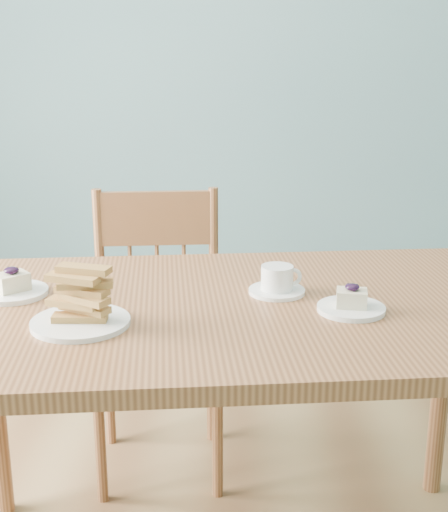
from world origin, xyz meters
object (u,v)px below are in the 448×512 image
at_px(cheesecake_plate_far, 13,288).
at_px(dining_table, 236,334).
at_px(dining_chair, 158,333).
at_px(coffee_cup, 278,282).
at_px(cheesecake_plate_near, 351,304).
at_px(biscotti_plate, 79,306).

bearing_deg(cheesecake_plate_far, dining_table, -4.39).
bearing_deg(dining_table, dining_chair, 108.10).
bearing_deg(cheesecake_plate_far, coffee_cup, 3.19).
distance_m(dining_table, cheesecake_plate_near, 0.28).
bearing_deg(cheesecake_plate_near, biscotti_plate, -170.19).
height_order(dining_table, dining_chair, dining_chair).
relative_size(dining_chair, cheesecake_plate_near, 5.92).
bearing_deg(dining_chair, biscotti_plate, -101.90).
xyz_separation_m(dining_table, cheesecake_plate_near, (0.26, -0.04, 0.09)).
xyz_separation_m(cheesecake_plate_near, cheesecake_plate_far, (-0.79, 0.08, 0.00)).
bearing_deg(cheesecake_plate_far, biscotti_plate, -42.00).
relative_size(dining_chair, cheesecake_plate_far, 5.47).
bearing_deg(dining_table, cheesecake_plate_near, -15.75).
relative_size(dining_table, biscotti_plate, 7.21).
height_order(coffee_cup, biscotti_plate, biscotti_plate).
bearing_deg(coffee_cup, cheesecake_plate_far, 172.97).
bearing_deg(dining_chair, cheesecake_plate_far, -124.07).
relative_size(cheesecake_plate_near, cheesecake_plate_far, 0.93).
xyz_separation_m(coffee_cup, biscotti_plate, (-0.42, -0.22, 0.02)).
bearing_deg(cheesecake_plate_far, cheesecake_plate_near, -5.90).
xyz_separation_m(dining_table, coffee_cup, (0.10, 0.08, 0.11)).
relative_size(cheesecake_plate_near, coffee_cup, 1.13).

